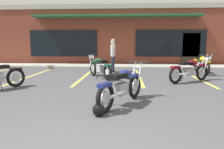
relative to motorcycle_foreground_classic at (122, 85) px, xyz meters
The scene contains 10 objects.
ground_plane 1.09m from the motorcycle_foreground_classic, 121.98° to the left, with size 80.00×80.00×0.00m, color #47474C.
sidewalk_kerb 7.93m from the motorcycle_foreground_classic, 93.79° to the left, with size 22.00×1.80×0.14m, color #A8A59E.
brick_storefront_building 11.97m from the motorcycle_foreground_classic, 92.52° to the left, with size 17.46×6.48×3.95m.
painted_stall_lines 4.36m from the motorcycle_foreground_classic, 96.94° to the left, with size 12.18×4.80×0.01m.
motorcycle_foreground_classic is the anchor object (origin of this frame).
motorcycle_red_sportbike 6.78m from the motorcycle_foreground_classic, 56.00° to the left, with size 0.66×2.11×0.98m.
motorcycle_black_cruiser 4.02m from the motorcycle_foreground_classic, 104.43° to the left, with size 1.34×1.87×0.98m.
motorcycle_blue_standard 4.05m from the motorcycle_foreground_classic, 51.52° to the left, with size 1.84×1.39×0.98m.
person_in_shorts_foreground 5.89m from the motorcycle_foreground_classic, 95.44° to the left, with size 0.28×0.60×1.68m.
helmet_on_pavement 1.05m from the motorcycle_foreground_classic, 117.71° to the right, with size 0.26×0.26×0.26m.
Camera 1 is at (0.58, -2.45, 1.46)m, focal length 34.33 mm.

